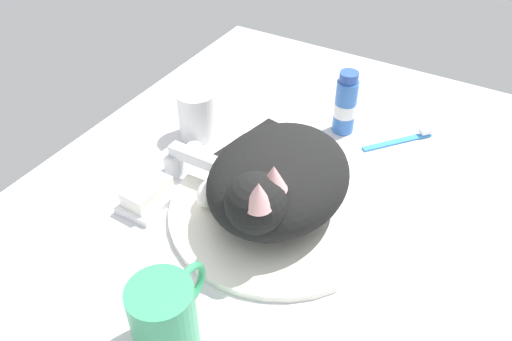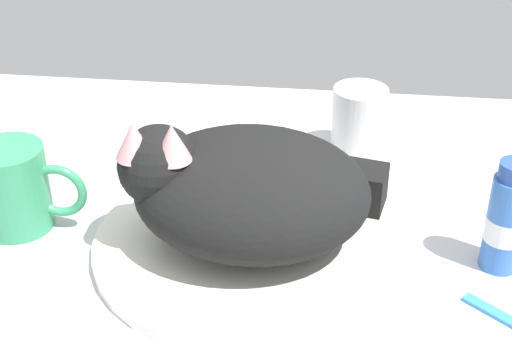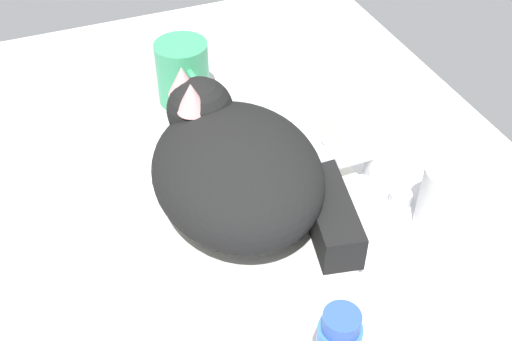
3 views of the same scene
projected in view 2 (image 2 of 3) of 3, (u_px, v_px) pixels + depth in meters
The scene contains 9 objects.
ground_plane at pixel (252, 259), 81.96cm from camera, with size 110.00×82.50×3.00cm, color silver.
sink_basin at pixel (252, 243), 80.89cm from camera, with size 33.69×33.69×1.18cm, color white.
faucet at pixel (270, 144), 95.50cm from camera, with size 14.43×11.16×6.04cm.
cat at pixel (245, 188), 77.88cm from camera, with size 27.88×22.80×14.59cm.
coffee_mug at pixel (15, 188), 82.37cm from camera, with size 12.34×7.92×9.70cm.
rinse_cup at pixel (359, 121), 97.09cm from camera, with size 6.92×6.92×8.94cm.
soap_dish at pixel (206, 153), 97.73cm from camera, with size 9.00×6.40×1.20cm, color white.
soap_bar at pixel (205, 140), 96.74cm from camera, with size 7.56×4.49×2.66cm, color white.
toothpaste_bottle at pixel (507, 221), 75.52cm from camera, with size 4.07×4.07×12.19cm.
Camera 2 is at (8.28, -65.15, 48.45)cm, focal length 53.27 mm.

